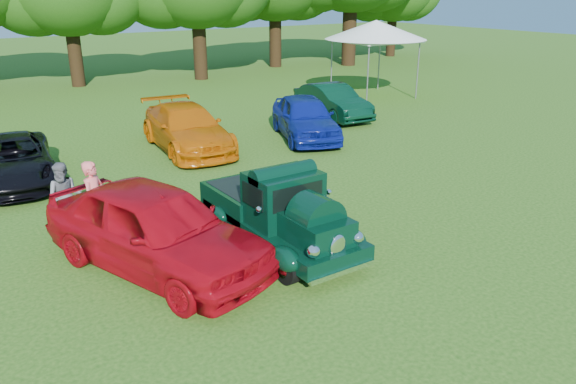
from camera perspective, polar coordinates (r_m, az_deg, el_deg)
ground at (r=10.97m, az=-1.85°, el=-7.95°), size 120.00×120.00×0.00m
hero_pickup at (r=11.68m, az=-1.01°, el=-2.20°), size 2.00×4.30×1.68m
red_convertible at (r=10.97m, az=-13.30°, el=-3.61°), size 3.53×5.38×1.70m
back_car_black at (r=17.34m, az=-26.29°, el=2.90°), size 2.71×4.88×1.29m
back_car_orange at (r=19.10m, az=-10.25°, el=6.40°), size 2.60×5.26×1.47m
back_car_blue at (r=20.28m, az=1.74°, el=7.60°), size 3.36×4.87×1.54m
back_car_green at (r=23.63m, az=4.53°, el=9.15°), size 1.90×4.33×1.38m
spectator_pink at (r=12.63m, az=-18.99°, el=-0.85°), size 0.76×0.74×1.76m
spectator_grey at (r=13.43m, az=-21.69°, el=-0.42°), size 0.93×0.85×1.56m
canopy_tent at (r=28.45m, az=8.91°, el=15.92°), size 5.28×5.28×3.67m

